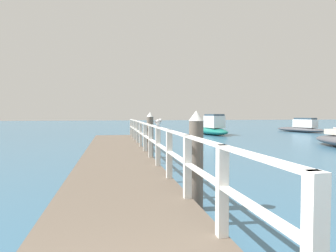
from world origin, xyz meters
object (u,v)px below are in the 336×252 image
seagull_foreground (158,122)px  boat_3 (302,127)px  dock_piling_near (196,160)px  dock_piling_far (150,135)px  boat_6 (212,128)px

seagull_foreground → boat_3: size_ratio=0.08×
dock_piling_near → boat_3: bearing=50.7°
dock_piling_near → boat_3: 27.22m
dock_piling_far → boat_6: bearing=60.1°
dock_piling_near → dock_piling_far: size_ratio=1.00×
dock_piling_near → boat_6: dock_piling_near is taller
dock_piling_far → boat_6: (7.19, 12.48, -0.37)m
boat_6 → boat_3: bearing=-177.7°
dock_piling_near → dock_piling_far: (0.00, 6.89, 0.00)m
dock_piling_far → boat_3: (17.25, 14.16, -0.50)m
dock_piling_far → seagull_foreground: dock_piling_far is taller
seagull_foreground → boat_6: size_ratio=0.08×
dock_piling_near → dock_piling_far: same height
dock_piling_near → dock_piling_far: 6.89m
dock_piling_near → boat_6: 20.67m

